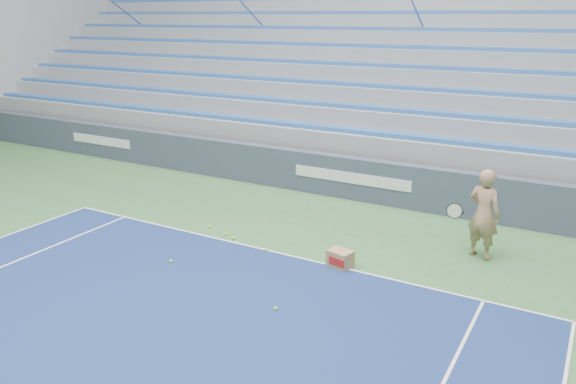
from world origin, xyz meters
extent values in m
cube|color=white|center=(0.00, 11.88, 0.01)|extent=(10.97, 0.05, 0.00)
cube|color=#394257|center=(0.00, 15.88, 0.55)|extent=(30.00, 0.30, 1.10)
cube|color=white|center=(-9.00, 15.72, 0.60)|extent=(2.60, 0.02, 0.28)
cube|color=white|center=(0.00, 15.72, 0.60)|extent=(3.20, 0.02, 0.28)
cube|color=gray|center=(0.00, 20.43, 0.55)|extent=(30.00, 8.50, 1.10)
cube|color=gray|center=(0.00, 20.43, 1.35)|extent=(30.00, 8.50, 0.50)
cube|color=#2E5DA8|center=(0.00, 16.56, 1.66)|extent=(29.60, 0.42, 0.11)
cube|color=gray|center=(0.00, 20.86, 1.85)|extent=(30.00, 7.65, 0.50)
cube|color=#2E5DA8|center=(0.00, 17.41, 2.16)|extent=(29.60, 0.42, 0.11)
cube|color=gray|center=(0.00, 21.28, 2.35)|extent=(30.00, 6.80, 0.50)
cube|color=#2E5DA8|center=(0.00, 18.26, 2.66)|extent=(29.60, 0.42, 0.11)
cube|color=gray|center=(0.00, 21.71, 2.85)|extent=(30.00, 5.95, 0.50)
cube|color=#2E5DA8|center=(0.00, 19.11, 3.16)|extent=(29.60, 0.42, 0.11)
cube|color=gray|center=(0.00, 22.13, 3.35)|extent=(30.00, 5.10, 0.50)
cube|color=#2E5DA8|center=(0.00, 19.96, 3.66)|extent=(29.60, 0.42, 0.11)
cube|color=gray|center=(0.00, 22.56, 3.85)|extent=(30.00, 4.25, 0.50)
cube|color=#2E5DA8|center=(0.00, 20.81, 4.15)|extent=(29.60, 0.42, 0.11)
cube|color=gray|center=(0.00, 22.98, 4.35)|extent=(30.00, 3.40, 0.50)
cube|color=#2E5DA8|center=(0.00, 21.66, 4.65)|extent=(29.60, 0.42, 0.11)
cube|color=gray|center=(0.00, 23.41, 4.85)|extent=(30.00, 2.55, 0.50)
cube|color=gray|center=(-15.15, 20.43, 3.05)|extent=(0.30, 8.80, 6.10)
cube|color=gray|center=(0.00, 24.98, 3.65)|extent=(31.00, 0.40, 7.30)
cylinder|color=#2F4EA5|center=(-12.00, 20.43, 4.60)|extent=(0.05, 8.53, 5.04)
cylinder|color=#2F4EA5|center=(-6.00, 20.43, 4.60)|extent=(0.05, 8.53, 5.04)
cylinder|color=#2F4EA5|center=(0.00, 20.43, 4.60)|extent=(0.05, 8.53, 5.04)
imported|color=tan|center=(3.66, 13.72, 0.90)|extent=(0.76, 0.63, 1.80)
cylinder|color=black|center=(3.31, 13.47, 0.95)|extent=(0.12, 0.27, 0.08)
cylinder|color=beige|center=(3.21, 13.19, 1.05)|extent=(0.29, 0.16, 0.28)
torus|color=black|center=(3.21, 13.19, 1.05)|extent=(0.31, 0.18, 0.30)
cube|color=#A17D4E|center=(1.46, 11.93, 0.17)|extent=(0.50, 0.42, 0.33)
cube|color=#B21E19|center=(1.46, 11.76, 0.17)|extent=(0.35, 0.09, 0.15)
sphere|color=#B7F131|center=(-0.16, 11.84, 0.03)|extent=(0.07, 0.07, 0.07)
sphere|color=#B7F131|center=(-1.35, 12.15, 0.03)|extent=(0.07, 0.07, 0.07)
sphere|color=#B7F131|center=(-1.09, 12.02, 0.03)|extent=(0.07, 0.07, 0.07)
sphere|color=#B7F131|center=(-1.46, 10.47, 0.03)|extent=(0.07, 0.07, 0.07)
sphere|color=#B7F131|center=(1.00, 12.33, 0.03)|extent=(0.07, 0.07, 0.07)
sphere|color=#B7F131|center=(-1.93, 12.33, 0.03)|extent=(0.07, 0.07, 0.07)
sphere|color=#B7F131|center=(1.24, 9.90, 0.03)|extent=(0.07, 0.07, 0.07)
camera|label=1|loc=(5.43, 2.96, 4.58)|focal=35.00mm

